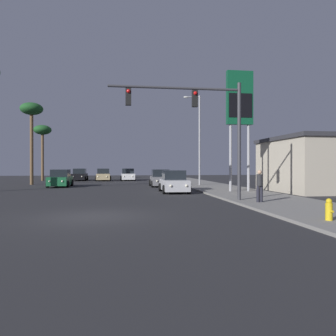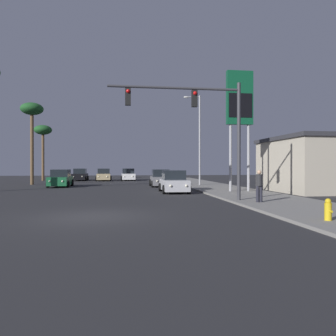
{
  "view_description": "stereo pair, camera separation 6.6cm",
  "coord_description": "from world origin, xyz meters",
  "px_view_note": "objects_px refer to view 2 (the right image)",
  "views": [
    {
      "loc": [
        1.16,
        -13.17,
        1.98
      ],
      "look_at": [
        4.75,
        12.97,
        1.85
      ],
      "focal_mm": 35.0,
      "sensor_mm": 36.0,
      "label": 1
    },
    {
      "loc": [
        1.23,
        -13.17,
        1.98
      ],
      "look_at": [
        4.75,
        12.97,
        1.85
      ],
      "focal_mm": 35.0,
      "sensor_mm": 36.0,
      "label": 2
    }
  ],
  "objects_px": {
    "traffic_light_mast": "(202,116)",
    "car_tan": "(104,175)",
    "gas_station_sign": "(240,105)",
    "car_green": "(61,179)",
    "fire_hydrant": "(328,210)",
    "car_silver": "(174,182)",
    "car_white": "(128,175)",
    "pedestrian_on_sidewalk": "(259,185)",
    "car_black": "(80,175)",
    "palm_tree_far": "(43,133)",
    "palm_tree_mid": "(32,113)",
    "street_lamp": "(198,135)",
    "car_grey": "(161,179)"
  },
  "relations": [
    {
      "from": "car_black",
      "to": "pedestrian_on_sidewalk",
      "type": "height_order",
      "value": "pedestrian_on_sidewalk"
    },
    {
      "from": "fire_hydrant",
      "to": "car_tan",
      "type": "bearing_deg",
      "value": 105.22
    },
    {
      "from": "car_grey",
      "to": "gas_station_sign",
      "type": "xyz_separation_m",
      "value": [
        5.0,
        -8.55,
        5.86
      ]
    },
    {
      "from": "car_tan",
      "to": "car_black",
      "type": "relative_size",
      "value": 1.01
    },
    {
      "from": "fire_hydrant",
      "to": "palm_tree_mid",
      "type": "xyz_separation_m",
      "value": [
        -16.87,
        26.77,
        7.24
      ]
    },
    {
      "from": "car_green",
      "to": "street_lamp",
      "type": "bearing_deg",
      "value": 176.79
    },
    {
      "from": "car_grey",
      "to": "car_black",
      "type": "height_order",
      "value": "same"
    },
    {
      "from": "palm_tree_far",
      "to": "car_green",
      "type": "bearing_deg",
      "value": -70.66
    },
    {
      "from": "fire_hydrant",
      "to": "street_lamp",
      "type": "bearing_deg",
      "value": 88.73
    },
    {
      "from": "car_silver",
      "to": "palm_tree_mid",
      "type": "height_order",
      "value": "palm_tree_mid"
    },
    {
      "from": "car_grey",
      "to": "traffic_light_mast",
      "type": "relative_size",
      "value": 0.59
    },
    {
      "from": "car_white",
      "to": "car_silver",
      "type": "height_order",
      "value": "same"
    },
    {
      "from": "car_silver",
      "to": "car_black",
      "type": "distance_m",
      "value": 24.15
    },
    {
      "from": "traffic_light_mast",
      "to": "car_tan",
      "type": "bearing_deg",
      "value": 103.73
    },
    {
      "from": "car_white",
      "to": "car_black",
      "type": "bearing_deg",
      "value": -3.74
    },
    {
      "from": "car_white",
      "to": "car_grey",
      "type": "relative_size",
      "value": 1.0
    },
    {
      "from": "street_lamp",
      "to": "car_green",
      "type": "bearing_deg",
      "value": 177.1
    },
    {
      "from": "car_white",
      "to": "pedestrian_on_sidewalk",
      "type": "height_order",
      "value": "pedestrian_on_sidewalk"
    },
    {
      "from": "car_silver",
      "to": "fire_hydrant",
      "type": "distance_m",
      "value": 14.61
    },
    {
      "from": "car_black",
      "to": "gas_station_sign",
      "type": "relative_size",
      "value": 0.48
    },
    {
      "from": "car_tan",
      "to": "car_grey",
      "type": "height_order",
      "value": "same"
    },
    {
      "from": "traffic_light_mast",
      "to": "car_black",
      "type": "bearing_deg",
      "value": 109.4
    },
    {
      "from": "car_white",
      "to": "fire_hydrant",
      "type": "relative_size",
      "value": 5.7
    },
    {
      "from": "car_tan",
      "to": "palm_tree_mid",
      "type": "bearing_deg",
      "value": 49.83
    },
    {
      "from": "car_grey",
      "to": "pedestrian_on_sidewalk",
      "type": "bearing_deg",
      "value": 103.22
    },
    {
      "from": "car_green",
      "to": "car_black",
      "type": "height_order",
      "value": "same"
    },
    {
      "from": "car_grey",
      "to": "pedestrian_on_sidewalk",
      "type": "xyz_separation_m",
      "value": [
        3.39,
        -15.88,
        0.27
      ]
    },
    {
      "from": "street_lamp",
      "to": "palm_tree_mid",
      "type": "bearing_deg",
      "value": 164.18
    },
    {
      "from": "traffic_light_mast",
      "to": "gas_station_sign",
      "type": "height_order",
      "value": "gas_station_sign"
    },
    {
      "from": "car_white",
      "to": "car_tan",
      "type": "bearing_deg",
      "value": 1.83
    },
    {
      "from": "car_white",
      "to": "car_black",
      "type": "height_order",
      "value": "same"
    },
    {
      "from": "palm_tree_mid",
      "to": "car_white",
      "type": "bearing_deg",
      "value": 41.46
    },
    {
      "from": "street_lamp",
      "to": "palm_tree_mid",
      "type": "relative_size",
      "value": 1.01
    },
    {
      "from": "gas_station_sign",
      "to": "pedestrian_on_sidewalk",
      "type": "height_order",
      "value": "gas_station_sign"
    },
    {
      "from": "palm_tree_far",
      "to": "car_silver",
      "type": "bearing_deg",
      "value": -56.53
    },
    {
      "from": "car_black",
      "to": "car_grey",
      "type": "bearing_deg",
      "value": 123.08
    },
    {
      "from": "car_silver",
      "to": "car_white",
      "type": "bearing_deg",
      "value": -80.88
    },
    {
      "from": "car_white",
      "to": "gas_station_sign",
      "type": "height_order",
      "value": "gas_station_sign"
    },
    {
      "from": "pedestrian_on_sidewalk",
      "to": "car_tan",
      "type": "bearing_deg",
      "value": 108.02
    },
    {
      "from": "car_black",
      "to": "street_lamp",
      "type": "xyz_separation_m",
      "value": [
        13.5,
        -14.45,
        4.36
      ]
    },
    {
      "from": "traffic_light_mast",
      "to": "fire_hydrant",
      "type": "height_order",
      "value": "traffic_light_mast"
    },
    {
      "from": "car_silver",
      "to": "gas_station_sign",
      "type": "xyz_separation_m",
      "value": [
        4.81,
        -1.1,
        5.86
      ]
    },
    {
      "from": "car_black",
      "to": "palm_tree_far",
      "type": "height_order",
      "value": "palm_tree_far"
    },
    {
      "from": "car_green",
      "to": "fire_hydrant",
      "type": "distance_m",
      "value": 26.06
    },
    {
      "from": "car_tan",
      "to": "palm_tree_far",
      "type": "distance_m",
      "value": 10.24
    },
    {
      "from": "car_tan",
      "to": "car_black",
      "type": "xyz_separation_m",
      "value": [
        -3.27,
        0.46,
        0.0
      ]
    },
    {
      "from": "car_grey",
      "to": "gas_station_sign",
      "type": "relative_size",
      "value": 0.48
    },
    {
      "from": "palm_tree_mid",
      "to": "gas_station_sign",
      "type": "bearing_deg",
      "value": -36.38
    },
    {
      "from": "street_lamp",
      "to": "car_grey",
      "type": "bearing_deg",
      "value": -177.75
    },
    {
      "from": "car_white",
      "to": "car_grey",
      "type": "bearing_deg",
      "value": 100.29
    }
  ]
}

